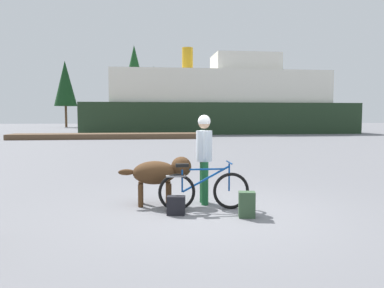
# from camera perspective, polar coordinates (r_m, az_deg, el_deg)

# --- Properties ---
(ground_plane) EXTENTS (160.00, 160.00, 0.00)m
(ground_plane) POSITION_cam_1_polar(r_m,az_deg,el_deg) (6.92, 2.99, -10.42)
(ground_plane) COLOR slate
(bicycle) EXTENTS (1.72, 0.44, 0.90)m
(bicycle) POSITION_cam_1_polar(r_m,az_deg,el_deg) (7.02, 1.76, -7.03)
(bicycle) COLOR black
(bicycle) RESTS_ON ground_plane
(person_cyclist) EXTENTS (0.32, 0.53, 1.78)m
(person_cyclist) POSITION_cam_1_polar(r_m,az_deg,el_deg) (7.41, 1.87, -0.93)
(person_cyclist) COLOR #19592D
(person_cyclist) RESTS_ON ground_plane
(dog) EXTENTS (1.44, 0.54, 0.95)m
(dog) POSITION_cam_1_polar(r_m,az_deg,el_deg) (7.39, -4.92, -4.39)
(dog) COLOR #472D19
(dog) RESTS_ON ground_plane
(backpack) EXTENTS (0.31, 0.25, 0.45)m
(backpack) POSITION_cam_1_polar(r_m,az_deg,el_deg) (6.60, 8.40, -9.17)
(backpack) COLOR #334C33
(backpack) RESTS_ON ground_plane
(handbag_pannier) EXTENTS (0.35, 0.24, 0.34)m
(handbag_pannier) POSITION_cam_1_polar(r_m,az_deg,el_deg) (6.72, -2.46, -9.39)
(handbag_pannier) COLOR black
(handbag_pannier) RESTS_ON ground_plane
(dock_pier) EXTENTS (14.93, 2.37, 0.40)m
(dock_pier) POSITION_cam_1_polar(r_m,az_deg,el_deg) (29.48, -12.35, 1.20)
(dock_pier) COLOR brown
(dock_pier) RESTS_ON ground_plane
(ferry_boat) EXTENTS (27.02, 7.54, 8.62)m
(ferry_boat) POSITION_cam_1_polar(r_m,az_deg,el_deg) (38.66, 4.30, 6.19)
(ferry_boat) COLOR #1E331E
(ferry_boat) RESTS_ON ground_plane
(pine_tree_far_left) EXTENTS (3.39, 3.39, 10.12)m
(pine_tree_far_left) POSITION_cam_1_polar(r_m,az_deg,el_deg) (60.48, -18.85, 8.76)
(pine_tree_far_left) COLOR #4C331E
(pine_tree_far_left) RESTS_ON ground_plane
(pine_tree_center) EXTENTS (4.26, 4.26, 12.26)m
(pine_tree_center) POSITION_cam_1_polar(r_m,az_deg,el_deg) (57.12, -8.83, 10.38)
(pine_tree_center) COLOR #4C331E
(pine_tree_center) RESTS_ON ground_plane
(pine_tree_far_right) EXTENTS (3.65, 3.65, 10.94)m
(pine_tree_far_right) POSITION_cam_1_polar(r_m,az_deg,el_deg) (62.74, 13.42, 8.62)
(pine_tree_far_right) COLOR #4C331E
(pine_tree_far_right) RESTS_ON ground_plane
(pine_tree_mid_back) EXTENTS (3.51, 3.51, 10.28)m
(pine_tree_mid_back) POSITION_cam_1_polar(r_m,az_deg,el_deg) (64.88, -5.83, 8.24)
(pine_tree_mid_back) COLOR #4C331E
(pine_tree_mid_back) RESTS_ON ground_plane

